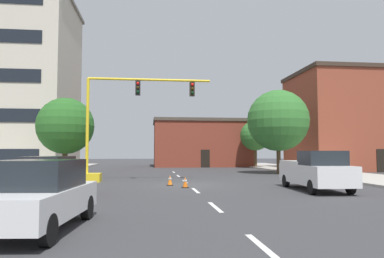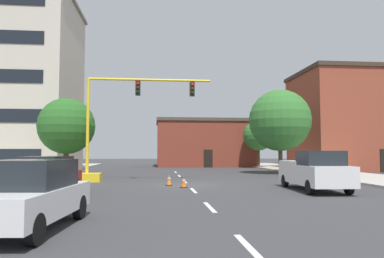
% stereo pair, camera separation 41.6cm
% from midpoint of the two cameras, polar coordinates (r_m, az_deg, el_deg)
% --- Properties ---
extents(ground_plane, '(160.00, 160.00, 0.00)m').
position_cam_midpoint_polar(ground_plane, '(21.48, -1.02, -8.76)').
color(ground_plane, '#38383A').
extents(sidewalk_left, '(6.00, 56.00, 0.14)m').
position_cam_midpoint_polar(sidewalk_left, '(31.34, -27.38, -6.60)').
color(sidewalk_left, '#B2ADA3').
rests_on(sidewalk_left, ground_plane).
extents(sidewalk_right, '(6.00, 56.00, 0.14)m').
position_cam_midpoint_polar(sidewalk_right, '(33.05, 20.87, -6.59)').
color(sidewalk_right, '#B2ADA3').
rests_on(sidewalk_right, ground_plane).
extents(lane_stripe_seg_0, '(0.16, 2.40, 0.01)m').
position_cam_midpoint_polar(lane_stripe_seg_0, '(7.83, 9.63, -17.86)').
color(lane_stripe_seg_0, silver).
rests_on(lane_stripe_seg_0, ground_plane).
extents(lane_stripe_seg_1, '(0.16, 2.40, 0.01)m').
position_cam_midpoint_polar(lane_stripe_seg_1, '(13.10, 2.72, -12.08)').
color(lane_stripe_seg_1, silver).
rests_on(lane_stripe_seg_1, ground_plane).
extents(lane_stripe_seg_2, '(0.16, 2.40, 0.01)m').
position_cam_midpoint_polar(lane_stripe_seg_2, '(18.51, -0.10, -9.59)').
color(lane_stripe_seg_2, silver).
rests_on(lane_stripe_seg_2, ground_plane).
extents(lane_stripe_seg_3, '(0.16, 2.40, 0.01)m').
position_cam_midpoint_polar(lane_stripe_seg_3, '(23.96, -1.62, -8.21)').
color(lane_stripe_seg_3, silver).
rests_on(lane_stripe_seg_3, ground_plane).
extents(lane_stripe_seg_4, '(0.16, 2.40, 0.01)m').
position_cam_midpoint_polar(lane_stripe_seg_4, '(29.43, -2.57, -7.35)').
color(lane_stripe_seg_4, silver).
rests_on(lane_stripe_seg_4, ground_plane).
extents(lane_stripe_seg_5, '(0.16, 2.40, 0.01)m').
position_cam_midpoint_polar(lane_stripe_seg_5, '(34.91, -3.22, -6.75)').
color(lane_stripe_seg_5, silver).
rests_on(lane_stripe_seg_5, ground_plane).
extents(building_brick_center, '(12.72, 8.90, 6.19)m').
position_cam_midpoint_polar(building_brick_center, '(49.39, 1.08, -2.22)').
color(building_brick_center, brown).
rests_on(building_brick_center, ground_plane).
extents(building_row_right, '(12.85, 9.27, 10.46)m').
position_cam_midpoint_polar(building_row_right, '(42.87, 23.80, 1.15)').
color(building_row_right, brown).
rests_on(building_row_right, ground_plane).
extents(traffic_signal_gantry, '(8.97, 1.20, 6.83)m').
position_cam_midpoint_polar(traffic_signal_gantry, '(24.48, -13.92, -2.78)').
color(traffic_signal_gantry, yellow).
rests_on(traffic_signal_gantry, ground_plane).
extents(tree_right_mid, '(5.44, 5.44, 7.43)m').
position_cam_midpoint_polar(tree_right_mid, '(33.16, 12.96, 1.29)').
color(tree_right_mid, '#4C3823').
rests_on(tree_right_mid, ground_plane).
extents(tree_right_far, '(3.63, 3.63, 5.71)m').
position_cam_midpoint_polar(tree_right_far, '(44.67, 9.59, -1.05)').
color(tree_right_far, '#4C3823').
rests_on(tree_right_far, ground_plane).
extents(tree_left_near, '(4.01, 4.01, 5.78)m').
position_cam_midpoint_polar(tree_left_near, '(27.46, -19.58, 0.45)').
color(tree_left_near, '#4C3823').
rests_on(tree_left_near, ground_plane).
extents(pickup_truck_white, '(2.26, 5.49, 1.99)m').
position_cam_midpoint_polar(pickup_truck_white, '(19.44, 18.15, -6.25)').
color(pickup_truck_white, white).
rests_on(pickup_truck_white, ground_plane).
extents(sedan_white_near_left, '(2.26, 4.65, 1.74)m').
position_cam_midpoint_polar(sedan_white_near_left, '(10.01, -24.06, -9.32)').
color(sedan_white_near_left, white).
rests_on(sedan_white_near_left, ground_plane).
extents(sedan_red_mid_left, '(2.37, 4.69, 1.74)m').
position_cam_midpoint_polar(sedan_red_mid_left, '(17.26, -22.36, -6.81)').
color(sedan_red_mid_left, '#B21E19').
rests_on(sedan_red_mid_left, ground_plane).
extents(traffic_cone_roadside_a, '(0.36, 0.36, 0.60)m').
position_cam_midpoint_polar(traffic_cone_roadside_a, '(19.88, -1.67, -8.33)').
color(traffic_cone_roadside_a, black).
rests_on(traffic_cone_roadside_a, ground_plane).
extents(traffic_cone_roadside_b, '(0.36, 0.36, 0.61)m').
position_cam_midpoint_polar(traffic_cone_roadside_b, '(21.26, -4.03, -7.99)').
color(traffic_cone_roadside_b, black).
rests_on(traffic_cone_roadside_b, ground_plane).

